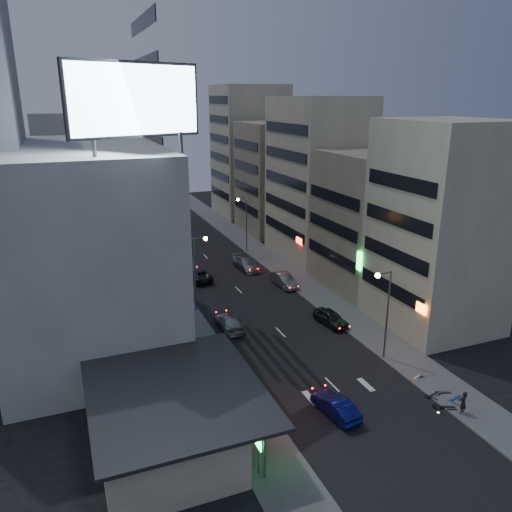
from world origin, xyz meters
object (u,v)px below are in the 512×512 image
scooter_black_a (455,399)px  scooter_silver_b (420,369)px  scooter_silver_a (449,383)px  road_car_silver (229,322)px  parked_car_right_mid (284,280)px  scooter_black_b (439,384)px  parked_car_left (198,274)px  road_car_blue (336,406)px  scooter_blue (460,388)px  parked_car_right_near (331,318)px  parked_car_right_far (246,263)px  person (463,402)px

scooter_black_a → scooter_silver_b: (0.51, 4.58, -0.12)m
scooter_silver_a → road_car_silver: bearing=55.3°
parked_car_right_mid → scooter_black_b: (1.57, -25.12, -0.09)m
parked_car_right_mid → scooter_black_a: size_ratio=2.38×
parked_car_left → scooter_silver_b: 30.59m
parked_car_left → scooter_black_b: 32.81m
parked_car_left → road_car_blue: (1.76, -30.66, -0.02)m
parked_car_left → scooter_silver_b: size_ratio=3.30×
scooter_blue → parked_car_right_near: bearing=-1.6°
road_car_blue → scooter_black_b: road_car_blue is taller
parked_car_left → parked_car_right_far: (7.07, 1.64, 0.06)m
road_car_blue → road_car_silver: road_car_silver is taller
scooter_silver_b → scooter_blue: bearing=175.4°
scooter_black_b → scooter_silver_b: 2.46m
scooter_blue → scooter_black_b: 1.56m
parked_car_left → scooter_black_b: bearing=104.6°
parked_car_right_far → person: size_ratio=3.10×
parked_car_left → scooter_black_a: 34.75m
road_car_blue → scooter_blue: size_ratio=2.22×
parked_car_right_far → person: (3.23, -35.65, 0.21)m
parked_car_right_near → parked_car_right_mid: bearing=81.5°
parked_car_left → parked_car_right_far: 7.25m
parked_car_right_mid → scooter_black_a: (1.27, -27.25, -0.05)m
road_car_silver → scooter_blue: size_ratio=2.56×
road_car_silver → scooter_silver_b: size_ratio=3.12×
parked_car_right_mid → scooter_silver_a: size_ratio=2.32×
scooter_blue → parked_car_left: bearing=7.8°
road_car_blue → scooter_black_a: (8.65, -2.49, 0.01)m
person → scooter_black_a: (0.12, 0.85, -0.27)m
parked_car_right_far → road_car_silver: (-7.89, -16.21, -0.07)m
scooter_black_a → scooter_silver_a: 2.19m
parked_car_right_far → scooter_black_b: bearing=-88.4°
scooter_blue → scooter_black_a: bearing=113.8°
parked_car_right_near → road_car_silver: (-9.81, 2.85, -0.02)m
road_car_blue → scooter_silver_a: bearing=169.5°
road_car_blue → scooter_black_b: 8.95m
parked_car_right_near → scooter_black_b: size_ratio=2.34×
road_car_blue → person: bearing=151.6°
parked_car_right_near → person: size_ratio=2.50×
parked_car_right_far → scooter_blue: bearing=-86.8°
parked_car_right_mid → road_car_silver: bearing=-142.2°
parked_car_right_mid → parked_car_left: parked_car_right_mid is taller
parked_car_left → parked_car_right_mid: bearing=142.7°
road_car_silver → scooter_silver_b: road_car_silver is taller
parked_car_right_mid → parked_car_right_far: 7.82m
scooter_black_a → scooter_blue: (1.37, 1.00, -0.01)m
person → scooter_blue: 2.40m
parked_car_right_mid → scooter_blue: 26.38m
scooter_black_a → scooter_silver_a: (1.10, 1.89, 0.02)m
parked_car_right_near → parked_car_left: size_ratio=0.83×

